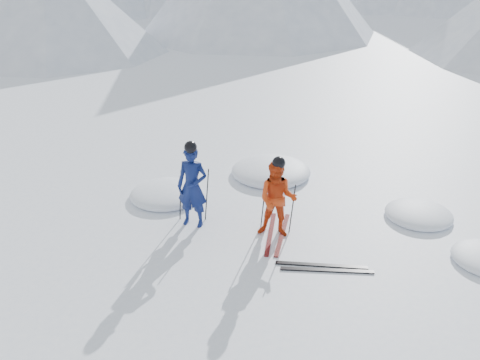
# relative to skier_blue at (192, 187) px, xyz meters

# --- Properties ---
(ground) EXTENTS (160.00, 160.00, 0.00)m
(ground) POSITION_rel_skier_blue_xyz_m (2.73, -0.51, -0.89)
(ground) COLOR white
(ground) RESTS_ON ground
(skier_blue) EXTENTS (0.71, 0.52, 1.78)m
(skier_blue) POSITION_rel_skier_blue_xyz_m (0.00, 0.00, 0.00)
(skier_blue) COLOR #0D1A52
(skier_blue) RESTS_ON ground
(skier_red) EXTENTS (0.82, 0.65, 1.62)m
(skier_red) POSITION_rel_skier_blue_xyz_m (1.77, -0.21, -0.08)
(skier_red) COLOR red
(skier_red) RESTS_ON ground
(pole_blue_left) EXTENTS (0.12, 0.08, 1.18)m
(pole_blue_left) POSITION_rel_skier_blue_xyz_m (-0.30, 0.15, -0.30)
(pole_blue_left) COLOR black
(pole_blue_left) RESTS_ON ground
(pole_blue_right) EXTENTS (0.12, 0.07, 1.18)m
(pole_blue_right) POSITION_rel_skier_blue_xyz_m (0.25, 0.25, -0.30)
(pole_blue_right) COLOR black
(pole_blue_right) RESTS_ON ground
(pole_red_left) EXTENTS (0.11, 0.09, 1.08)m
(pole_red_left) POSITION_rel_skier_blue_xyz_m (1.47, 0.04, -0.35)
(pole_red_left) COLOR black
(pole_red_left) RESTS_ON ground
(pole_red_right) EXTENTS (0.11, 0.08, 1.08)m
(pole_red_right) POSITION_rel_skier_blue_xyz_m (2.07, -0.06, -0.35)
(pole_red_right) COLOR black
(pole_red_right) RESTS_ON ground
(ski_worn_left) EXTENTS (0.12, 1.70, 0.03)m
(ski_worn_left) POSITION_rel_skier_blue_xyz_m (1.65, -0.21, -0.87)
(ski_worn_left) COLOR black
(ski_worn_left) RESTS_ON ground
(ski_worn_right) EXTENTS (0.24, 1.70, 0.03)m
(ski_worn_right) POSITION_rel_skier_blue_xyz_m (1.89, -0.21, -0.87)
(ski_worn_right) COLOR black
(ski_worn_right) RESTS_ON ground
(ski_loose_a) EXTENTS (1.70, 0.13, 0.03)m
(ski_loose_a) POSITION_rel_skier_blue_xyz_m (2.67, -1.22, -0.87)
(ski_loose_a) COLOR black
(ski_loose_a) RESTS_ON ground
(ski_loose_b) EXTENTS (1.70, 0.19, 0.03)m
(ski_loose_b) POSITION_rel_skier_blue_xyz_m (2.77, -1.37, -0.87)
(ski_loose_b) COLOR black
(ski_loose_b) RESTS_ON ground
(snow_lumps) EXTENTS (8.19, 5.12, 0.45)m
(snow_lumps) POSITION_rel_skier_blue_xyz_m (1.90, 1.64, -0.89)
(snow_lumps) COLOR white
(snow_lumps) RESTS_ON ground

